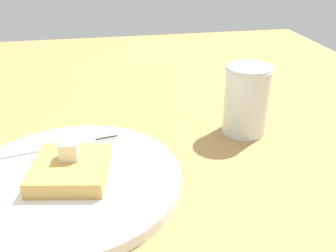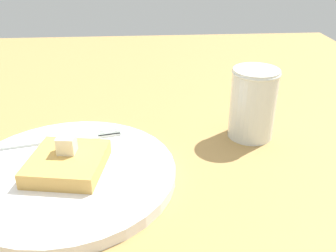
% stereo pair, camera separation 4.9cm
% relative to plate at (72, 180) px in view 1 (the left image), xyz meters
% --- Properties ---
extents(table_surface, '(1.28, 1.28, 0.02)m').
position_rel_plate_xyz_m(table_surface, '(-0.00, -0.08, -0.02)').
color(table_surface, '#A57F46').
rests_on(table_surface, ground).
extents(plate, '(0.26, 0.26, 0.01)m').
position_rel_plate_xyz_m(plate, '(0.00, 0.00, 0.00)').
color(plate, white).
rests_on(plate, table_surface).
extents(toast_slice_center, '(0.10, 0.10, 0.02)m').
position_rel_plate_xyz_m(toast_slice_center, '(-0.00, -0.00, 0.02)').
color(toast_slice_center, gold).
rests_on(toast_slice_center, plate).
extents(butter_pat_primary, '(0.02, 0.02, 0.02)m').
position_rel_plate_xyz_m(butter_pat_primary, '(-0.00, -0.01, 0.04)').
color(butter_pat_primary, '#F4EAC6').
rests_on(butter_pat_primary, toast_slice_center).
extents(fork, '(0.16, 0.05, 0.00)m').
position_rel_plate_xyz_m(fork, '(0.01, -0.07, 0.01)').
color(fork, silver).
rests_on(fork, plate).
extents(syrup_jar, '(0.07, 0.07, 0.10)m').
position_rel_plate_xyz_m(syrup_jar, '(-0.25, -0.09, 0.04)').
color(syrup_jar, '#592A0E').
rests_on(syrup_jar, table_surface).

